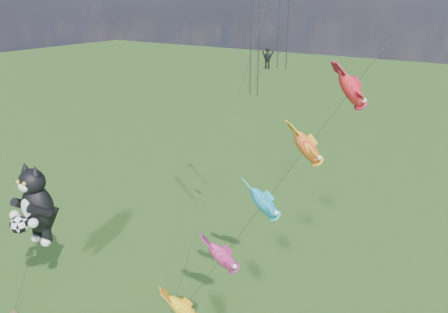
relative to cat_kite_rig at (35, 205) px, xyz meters
The scene contains 3 objects.
cat_kite_rig is the anchor object (origin of this frame).
fish_windsock_rig 17.41m from the cat_kite_rig, ahead, with size 10.56×12.13×20.19m.
parafoil_rig 20.02m from the cat_kite_rig, 46.25° to the left, with size 1.87×17.50×25.70m.
Camera 1 is at (21.68, -13.25, 21.36)m, focal length 35.00 mm.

